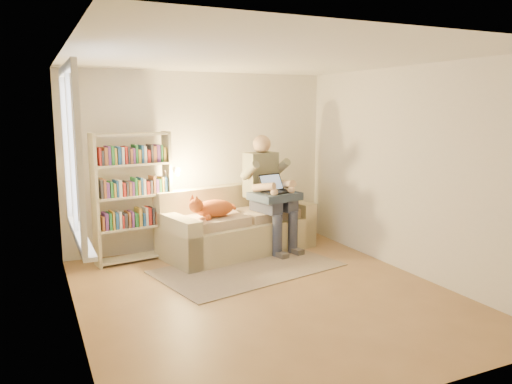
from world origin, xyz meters
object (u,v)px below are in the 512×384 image
laptop (280,187)px  bookshelf (133,191)px  sofa (236,228)px  person (267,187)px  cat (209,209)px

laptop → bookshelf: 2.08m
sofa → laptop: (0.60, -0.22, 0.61)m
person → bookshelf: 1.93m
person → cat: size_ratio=2.11×
sofa → bookshelf: (-1.44, 0.15, 0.64)m
sofa → laptop: 0.88m
sofa → person: size_ratio=1.39×
cat → laptop: laptop is taller
laptop → cat: bearing=169.8°
sofa → cat: (-0.50, -0.25, 0.39)m
laptop → bookshelf: (-2.05, 0.37, 0.03)m
sofa → person: 0.77m
sofa → cat: bearing=-165.3°
sofa → bookshelf: bearing=161.9°
laptop → person: bearing=118.5°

